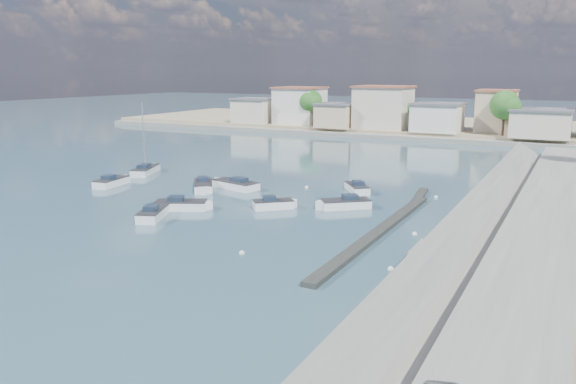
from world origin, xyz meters
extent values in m
plane|color=#2B4857|center=(0.00, 40.00, 0.00)|extent=(400.00, 400.00, 0.00)
cube|color=slate|center=(18.50, 13.00, 0.90)|extent=(5.00, 90.00, 1.80)
cube|color=slate|center=(14.15, 13.00, 0.90)|extent=(4.17, 90.00, 2.86)
cube|color=slate|center=(14.00, 4.00, 0.40)|extent=(5.31, 3.50, 1.94)
cube|color=black|center=(7.00, 10.00, 0.17)|extent=(1.00, 26.00, 0.35)
cube|color=black|center=(6.50, 24.00, 0.15)|extent=(2.00, 8.05, 0.30)
cube|color=gray|center=(0.00, 92.00, 0.70)|extent=(160.00, 40.00, 1.40)
cube|color=slate|center=(0.00, 71.00, 0.40)|extent=(160.00, 2.50, 0.80)
cube|color=beige|center=(-44.00, 76.00, 3.90)|extent=(8.00, 8.00, 5.00)
cube|color=#595960|center=(-44.00, 76.00, 6.58)|extent=(8.48, 8.48, 0.35)
cube|color=silver|center=(-34.00, 78.00, 5.15)|extent=(9.00, 9.00, 7.50)
cube|color=#99513D|center=(-34.00, 78.00, 9.08)|extent=(9.54, 9.54, 0.35)
cube|color=#D0B18F|center=(-24.00, 75.00, 3.65)|extent=(7.00, 8.00, 4.50)
cube|color=#595960|center=(-24.00, 75.00, 6.08)|extent=(7.42, 8.48, 0.35)
cube|color=beige|center=(-15.00, 77.00, 5.40)|extent=(10.00, 9.00, 8.00)
cube|color=#99513D|center=(-15.00, 77.00, 9.58)|extent=(10.60, 9.54, 0.35)
cube|color=silver|center=(-4.00, 76.00, 3.90)|extent=(8.50, 8.50, 5.00)
cube|color=#595960|center=(-4.00, 76.00, 6.58)|extent=(9.01, 9.01, 0.35)
cube|color=#D0B18F|center=(6.00, 79.00, 5.15)|extent=(6.50, 7.50, 7.50)
cube|color=#99513D|center=(6.00, 79.00, 9.08)|extent=(6.89, 7.95, 0.35)
cube|color=beige|center=(14.00, 75.00, 3.65)|extent=(9.50, 9.00, 4.50)
cube|color=#595960|center=(14.00, 75.00, 6.08)|extent=(10.07, 9.54, 0.35)
cylinder|color=#38281E|center=(-30.00, 75.00, 3.09)|extent=(0.44, 0.44, 3.38)
sphere|color=#25571D|center=(-30.00, 75.00, 6.43)|extent=(4.80, 4.80, 4.80)
sphere|color=#25571D|center=(-29.10, 74.40, 6.20)|extent=(3.60, 3.60, 3.60)
sphere|color=#25571D|center=(-30.75, 75.45, 6.58)|extent=(3.30, 3.30, 3.30)
cylinder|color=#38281E|center=(-12.00, 78.00, 2.86)|extent=(0.44, 0.44, 2.93)
sphere|color=#25571D|center=(-12.00, 78.00, 5.75)|extent=(4.16, 4.16, 4.16)
sphere|color=#25571D|center=(-11.22, 77.48, 5.56)|extent=(3.12, 3.12, 3.12)
sphere|color=#25571D|center=(-12.65, 78.39, 5.88)|extent=(2.86, 2.86, 2.86)
cylinder|color=#38281E|center=(8.00, 74.00, 3.20)|extent=(0.44, 0.44, 3.60)
sphere|color=#25571D|center=(8.00, 74.00, 6.76)|extent=(5.12, 5.12, 5.12)
sphere|color=#25571D|center=(8.96, 73.36, 6.52)|extent=(3.84, 3.84, 3.84)
sphere|color=#25571D|center=(7.20, 74.48, 6.92)|extent=(3.52, 3.52, 3.52)
cube|color=white|center=(-11.97, 5.25, 0.30)|extent=(3.36, 4.72, 1.00)
cube|color=white|center=(-12.73, 6.98, 0.30)|extent=(1.57, 1.57, 1.00)
cube|color=#262628|center=(-11.97, 5.25, 0.80)|extent=(3.39, 4.73, 0.08)
cube|color=#1E2A3D|center=(-11.79, 4.85, 1.04)|extent=(1.51, 1.64, 0.48)
cube|color=white|center=(-4.39, 13.18, 0.30)|extent=(3.73, 3.53, 1.00)
cube|color=white|center=(-3.21, 14.21, 0.30)|extent=(1.11, 1.11, 1.00)
cube|color=#262628|center=(-4.39, 13.18, 0.80)|extent=(3.75, 3.55, 0.08)
cube|color=#1E2A3D|center=(-4.66, 12.94, 1.04)|extent=(1.43, 1.41, 0.48)
cube|color=white|center=(-12.57, 19.38, 0.30)|extent=(5.84, 3.31, 1.00)
cube|color=white|center=(-14.88, 19.93, 0.30)|extent=(2.03, 2.03, 1.00)
cube|color=#262628|center=(-12.57, 19.38, 0.80)|extent=(5.85, 3.35, 0.08)
cube|color=#1E2A3D|center=(-12.04, 19.25, 1.04)|extent=(1.91, 1.64, 0.48)
cube|color=white|center=(1.47, 16.52, 0.30)|extent=(4.73, 4.34, 1.00)
cube|color=white|center=(-0.04, 15.29, 0.30)|extent=(1.45, 1.45, 1.00)
cube|color=#262628|center=(1.47, 16.52, 0.80)|extent=(4.75, 4.37, 0.08)
cube|color=#1E2A3D|center=(1.83, 16.81, 1.04)|extent=(1.80, 1.77, 0.48)
cube|color=white|center=(-25.68, 14.16, 0.30)|extent=(2.43, 4.76, 1.00)
cube|color=white|center=(-25.96, 16.09, 0.30)|extent=(1.78, 1.78, 1.00)
cube|color=#262628|center=(-25.68, 14.16, 0.80)|extent=(2.47, 4.76, 0.08)
cube|color=#1E2A3D|center=(-25.62, 13.71, 1.04)|extent=(1.30, 1.51, 0.48)
cube|color=white|center=(-0.14, 23.81, 0.30)|extent=(3.84, 4.35, 1.00)
cube|color=white|center=(-1.21, 25.25, 0.30)|extent=(1.34, 1.34, 1.00)
cube|color=#262628|center=(-0.14, 23.81, 0.80)|extent=(3.87, 4.37, 0.08)
cube|color=#1E2A3D|center=(0.11, 23.48, 1.04)|extent=(1.58, 1.63, 0.48)
cube|color=white|center=(-15.39, 17.31, 0.30)|extent=(4.43, 5.07, 1.00)
cube|color=white|center=(-14.12, 15.60, 0.30)|extent=(1.49, 1.49, 1.00)
cube|color=#262628|center=(-15.39, 17.31, 0.80)|extent=(4.46, 5.09, 0.08)
cube|color=#1E2A3D|center=(-15.68, 17.71, 1.04)|extent=(1.81, 1.87, 0.48)
cube|color=white|center=(-11.82, 8.98, 0.30)|extent=(5.01, 3.78, 1.00)
cube|color=white|center=(-10.02, 9.90, 0.30)|extent=(1.64, 1.64, 1.00)
cube|color=#262628|center=(-11.82, 8.98, 0.80)|extent=(5.03, 3.81, 0.08)
cube|color=#1E2A3D|center=(-12.23, 8.76, 1.04)|extent=(1.77, 1.66, 0.48)
cube|color=white|center=(-27.56, 21.82, 0.30)|extent=(4.09, 6.18, 1.00)
cube|color=white|center=(-28.56, 24.21, 0.30)|extent=(1.81, 1.81, 1.00)
cube|color=#262628|center=(-27.56, 21.82, 0.80)|extent=(4.12, 6.20, 0.08)
cube|color=#1E2A3D|center=(-27.33, 21.28, 1.04)|extent=(1.80, 2.10, 0.48)
cylinder|color=silver|center=(-27.56, 21.82, 4.80)|extent=(0.12, 0.12, 8.00)
cylinder|color=silver|center=(-27.09, 20.71, 1.50)|extent=(1.00, 2.24, 0.08)
sphere|color=white|center=(10.36, 2.35, 0.05)|extent=(0.41, 0.41, 0.41)
sphere|color=white|center=(9.59, 10.91, 0.05)|extent=(0.41, 0.41, 0.41)
sphere|color=white|center=(0.10, 0.63, 0.05)|extent=(0.41, 0.41, 0.41)
sphere|color=white|center=(7.98, 24.83, 0.05)|extent=(0.41, 0.41, 0.41)
sphere|color=white|center=(-5.79, 23.22, 0.05)|extent=(0.41, 0.41, 0.41)
sphere|color=white|center=(-0.45, 24.73, 0.05)|extent=(0.41, 0.41, 0.41)
camera|label=1|loc=(20.46, -31.15, 12.59)|focal=35.00mm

